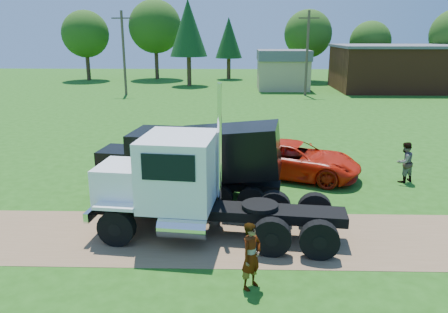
{
  "coord_description": "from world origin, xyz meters",
  "views": [
    {
      "loc": [
        -1.73,
        -13.69,
        6.85
      ],
      "look_at": [
        -2.21,
        4.55,
        1.6
      ],
      "focal_mm": 35.0,
      "sensor_mm": 36.0,
      "label": 1
    }
  ],
  "objects_px": {
    "white_semi_tractor": "(182,185)",
    "black_dump_truck": "(195,158)",
    "orange_pickup": "(295,159)",
    "spectator_a": "(251,256)"
  },
  "relations": [
    {
      "from": "orange_pickup",
      "to": "spectator_a",
      "type": "distance_m",
      "value": 10.03
    },
    {
      "from": "black_dump_truck",
      "to": "spectator_a",
      "type": "distance_m",
      "value": 6.91
    },
    {
      "from": "spectator_a",
      "to": "black_dump_truck",
      "type": "bearing_deg",
      "value": 58.06
    },
    {
      "from": "white_semi_tractor",
      "to": "black_dump_truck",
      "type": "xyz_separation_m",
      "value": [
        0.15,
        3.17,
        0.07
      ]
    },
    {
      "from": "white_semi_tractor",
      "to": "spectator_a",
      "type": "relative_size",
      "value": 4.57
    },
    {
      "from": "orange_pickup",
      "to": "spectator_a",
      "type": "relative_size",
      "value": 3.22
    },
    {
      "from": "black_dump_truck",
      "to": "white_semi_tractor",
      "type": "bearing_deg",
      "value": -84.59
    },
    {
      "from": "orange_pickup",
      "to": "black_dump_truck",
      "type": "bearing_deg",
      "value": 145.66
    },
    {
      "from": "orange_pickup",
      "to": "spectator_a",
      "type": "xyz_separation_m",
      "value": [
        -2.47,
        -9.72,
        0.1
      ]
    },
    {
      "from": "white_semi_tractor",
      "to": "orange_pickup",
      "type": "distance_m",
      "value": 7.99
    }
  ]
}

